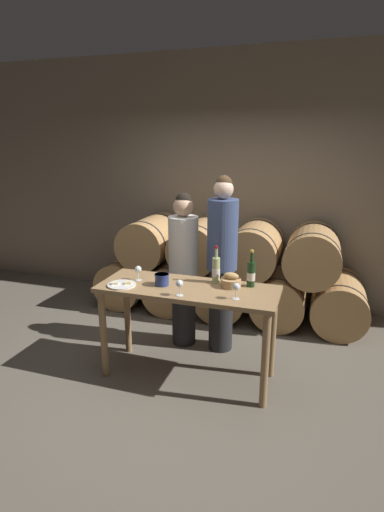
# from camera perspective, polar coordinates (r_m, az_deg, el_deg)

# --- Properties ---
(ground_plane) EXTENTS (10.00, 10.00, 0.00)m
(ground_plane) POSITION_cam_1_polar(r_m,az_deg,el_deg) (3.91, -0.56, -16.66)
(ground_plane) COLOR #665E51
(stone_wall_back) EXTENTS (10.00, 0.12, 3.20)m
(stone_wall_back) POSITION_cam_1_polar(r_m,az_deg,el_deg) (5.30, 6.65, 10.47)
(stone_wall_back) COLOR gray
(stone_wall_back) RESTS_ON ground_plane
(barrel_stack) EXTENTS (3.31, 0.88, 1.18)m
(barrel_stack) POSITION_cam_1_polar(r_m,az_deg,el_deg) (4.98, 4.95, -2.17)
(barrel_stack) COLOR tan
(barrel_stack) RESTS_ON ground_plane
(tasting_table) EXTENTS (1.58, 0.59, 0.88)m
(tasting_table) POSITION_cam_1_polar(r_m,az_deg,el_deg) (3.56, -0.60, -6.53)
(tasting_table) COLOR #99754C
(tasting_table) RESTS_ON ground_plane
(person_left) EXTENTS (0.31, 0.31, 1.63)m
(person_left) POSITION_cam_1_polar(r_m,az_deg,el_deg) (4.14, -1.21, -1.80)
(person_left) COLOR #232326
(person_left) RESTS_ON ground_plane
(person_right) EXTENTS (0.30, 0.30, 1.81)m
(person_right) POSITION_cam_1_polar(r_m,az_deg,el_deg) (4.00, 4.29, -1.06)
(person_right) COLOR #232326
(person_right) RESTS_ON ground_plane
(wine_bottle_red) EXTENTS (0.07, 0.07, 0.33)m
(wine_bottle_red) POSITION_cam_1_polar(r_m,az_deg,el_deg) (3.52, 8.44, -2.54)
(wine_bottle_red) COLOR #193819
(wine_bottle_red) RESTS_ON tasting_table
(wine_bottle_white) EXTENTS (0.07, 0.07, 0.34)m
(wine_bottle_white) POSITION_cam_1_polar(r_m,az_deg,el_deg) (3.58, 3.45, -1.98)
(wine_bottle_white) COLOR #ADBC7F
(wine_bottle_white) RESTS_ON tasting_table
(blue_crock) EXTENTS (0.13, 0.13, 0.10)m
(blue_crock) POSITION_cam_1_polar(r_m,az_deg,el_deg) (3.54, -4.33, -3.30)
(blue_crock) COLOR navy
(blue_crock) RESTS_ON tasting_table
(bread_basket) EXTENTS (0.18, 0.18, 0.13)m
(bread_basket) POSITION_cam_1_polar(r_m,az_deg,el_deg) (3.51, 5.58, -3.60)
(bread_basket) COLOR tan
(bread_basket) RESTS_ON tasting_table
(cheese_plate) EXTENTS (0.25, 0.25, 0.04)m
(cheese_plate) POSITION_cam_1_polar(r_m,az_deg,el_deg) (3.59, -10.03, -4.05)
(cheese_plate) COLOR white
(cheese_plate) RESTS_ON tasting_table
(wine_glass_far_left) EXTENTS (0.06, 0.06, 0.14)m
(wine_glass_far_left) POSITION_cam_1_polar(r_m,az_deg,el_deg) (3.67, -7.71, -1.99)
(wine_glass_far_left) COLOR white
(wine_glass_far_left) RESTS_ON tasting_table
(wine_glass_left) EXTENTS (0.06, 0.06, 0.14)m
(wine_glass_left) POSITION_cam_1_polar(r_m,az_deg,el_deg) (3.28, -1.78, -4.06)
(wine_glass_left) COLOR white
(wine_glass_left) RESTS_ON tasting_table
(wine_glass_center) EXTENTS (0.06, 0.06, 0.14)m
(wine_glass_center) POSITION_cam_1_polar(r_m,az_deg,el_deg) (3.23, 6.34, -4.50)
(wine_glass_center) COLOR white
(wine_glass_center) RESTS_ON tasting_table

